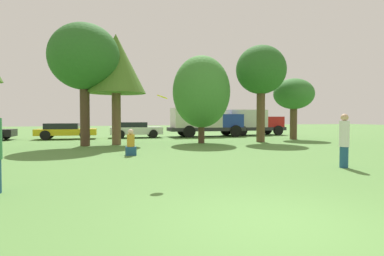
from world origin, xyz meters
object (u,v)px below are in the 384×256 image
object	(u,v)px
tree_2	(84,58)
delivery_truck_red	(252,121)
person_catcher	(344,140)
parked_car_white	(135,129)
frisbee	(162,97)
tree_5	(261,71)
tree_4	(201,92)
parked_car_yellow	(65,130)
delivery_truck_blue	(205,121)
bystander_sitting	(131,144)
tree_6	(294,95)
tree_3	(116,65)

from	to	relation	value
tree_2	delivery_truck_red	xyz separation A→B (m)	(14.59, 7.21, -3.74)
person_catcher	parked_car_white	distance (m)	18.04
frisbee	delivery_truck_red	size ratio (longest dim) A/B	0.05
frisbee	tree_5	xyz separation A→B (m)	(9.09, 10.57, 2.53)
tree_4	tree_5	bearing A→B (deg)	-2.68
parked_car_yellow	delivery_truck_red	size ratio (longest dim) A/B	0.76
frisbee	tree_5	size ratio (longest dim) A/B	0.05
parked_car_white	delivery_truck_blue	world-z (taller)	delivery_truck_blue
parked_car_white	delivery_truck_red	xyz separation A→B (m)	(10.82, 0.56, 0.59)
bystander_sitting	parked_car_yellow	world-z (taller)	parked_car_yellow
tree_6	parked_car_white	distance (m)	12.52
tree_5	person_catcher	bearing A→B (deg)	-106.46
bystander_sitting	tree_6	distance (m)	14.51
tree_3	frisbee	bearing A→B (deg)	-88.91
tree_6	parked_car_white	size ratio (longest dim) A/B	1.07
parked_car_white	tree_4	bearing A→B (deg)	-61.68
delivery_truck_red	tree_6	bearing A→B (deg)	-86.35
tree_5	parked_car_yellow	world-z (taller)	tree_5
delivery_truck_red	delivery_truck_blue	bearing A→B (deg)	-166.73
tree_5	delivery_truck_red	xyz separation A→B (m)	(3.52, 7.59, -3.43)
delivery_truck_red	frisbee	bearing A→B (deg)	-121.38
parked_car_white	delivery_truck_red	world-z (taller)	delivery_truck_red
tree_2	delivery_truck_blue	distance (m)	12.08
bystander_sitting	tree_5	bearing A→B (deg)	28.43
tree_4	tree_6	world-z (taller)	tree_4
person_catcher	bystander_sitting	bearing A→B (deg)	-45.01
tree_4	tree_5	xyz separation A→B (m)	(4.12, -0.19, 1.46)
parked_car_yellow	tree_5	bearing A→B (deg)	-25.50
frisbee	tree_4	world-z (taller)	tree_4
parked_car_yellow	delivery_truck_blue	distance (m)	11.08
person_catcher	delivery_truck_red	world-z (taller)	delivery_truck_red
delivery_truck_blue	delivery_truck_red	distance (m)	5.06
tree_5	parked_car_white	world-z (taller)	tree_5
bystander_sitting	parked_car_white	size ratio (longest dim) A/B	0.27
parked_car_yellow	parked_car_white	distance (m)	5.23
frisbee	parked_car_white	bearing A→B (deg)	84.19
bystander_sitting	delivery_truck_red	xyz separation A→B (m)	(12.71, 12.57, 0.78)
bystander_sitting	tree_5	xyz separation A→B (m)	(9.19, 4.98, 4.22)
tree_3	tree_4	xyz separation A→B (m)	(5.18, -0.52, -1.51)
person_catcher	tree_3	world-z (taller)	tree_3
person_catcher	bystander_sitting	distance (m)	8.24
delivery_truck_red	tree_4	bearing A→B (deg)	-132.52
parked_car_white	delivery_truck_red	distance (m)	10.85
frisbee	tree_6	world-z (taller)	tree_6
tree_5	delivery_truck_blue	bearing A→B (deg)	102.31
frisbee	tree_6	size ratio (longest dim) A/B	0.06
tree_3	tree_5	world-z (taller)	tree_3
tree_3	delivery_truck_red	bearing A→B (deg)	28.22
person_catcher	tree_6	distance (m)	13.83
parked_car_white	delivery_truck_red	size ratio (longest dim) A/B	0.73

